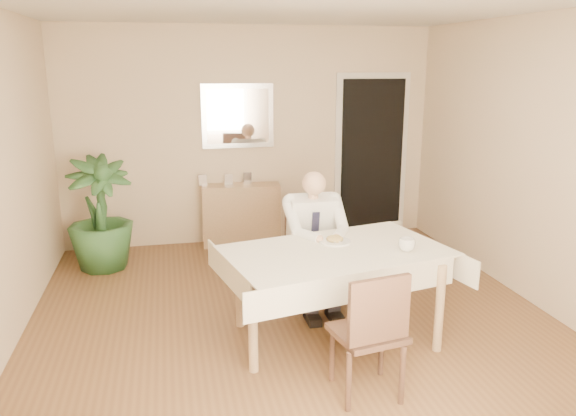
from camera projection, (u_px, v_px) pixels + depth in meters
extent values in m
plane|color=brown|center=(297.00, 326.00, 4.76)|extent=(5.00, 5.00, 0.00)
plane|color=silver|center=(298.00, 2.00, 4.11)|extent=(5.00, 5.00, 0.00)
cube|color=beige|center=(250.00, 136.00, 6.80)|extent=(4.50, 0.02, 2.60)
cube|color=beige|center=(452.00, 307.00, 2.07)|extent=(4.50, 0.02, 2.60)
cube|color=beige|center=(548.00, 165.00, 4.90)|extent=(0.02, 5.00, 2.60)
cube|color=silver|center=(452.00, 267.00, 2.05)|extent=(1.34, 0.02, 1.44)
cube|color=white|center=(449.00, 265.00, 2.07)|extent=(1.18, 0.02, 1.28)
cube|color=silver|center=(371.00, 157.00, 7.17)|extent=(0.96, 0.03, 2.10)
cube|color=black|center=(372.00, 157.00, 7.15)|extent=(0.80, 0.05, 1.95)
cube|color=silver|center=(238.00, 116.00, 6.68)|extent=(0.86, 0.03, 0.76)
cube|color=white|center=(238.00, 116.00, 6.66)|extent=(0.74, 0.02, 0.64)
cube|color=tan|center=(336.00, 254.00, 4.39)|extent=(1.75, 1.22, 0.04)
cube|color=#F4E8C9|center=(336.00, 251.00, 4.38)|extent=(1.87, 1.33, 0.01)
cube|color=#F4E8C9|center=(357.00, 288.00, 3.94)|extent=(1.67, 0.37, 0.22)
cube|color=#F4E8C9|center=(319.00, 244.00, 4.88)|extent=(1.67, 0.37, 0.22)
cube|color=#F4E8C9|center=(228.00, 272.00, 4.24)|extent=(0.22, 0.98, 0.22)
cube|color=#F4E8C9|center=(435.00, 256.00, 4.59)|extent=(0.22, 0.98, 0.22)
cylinder|color=tan|center=(253.00, 327.00, 3.99)|extent=(0.07, 0.07, 0.70)
cylinder|color=tan|center=(439.00, 309.00, 4.28)|extent=(0.07, 0.07, 0.70)
cylinder|color=tan|center=(239.00, 287.00, 4.69)|extent=(0.07, 0.07, 0.70)
cylinder|color=tan|center=(401.00, 274.00, 4.98)|extent=(0.07, 0.07, 0.70)
cube|color=#40281D|center=(310.00, 258.00, 5.23)|extent=(0.40, 0.40, 0.04)
cube|color=#40281D|center=(306.00, 228.00, 5.34)|extent=(0.40, 0.04, 0.40)
cylinder|color=#40281D|center=(296.00, 288.00, 5.08)|extent=(0.04, 0.04, 0.39)
cylinder|color=#40281D|center=(333.00, 284.00, 5.15)|extent=(0.04, 0.04, 0.39)
cylinder|color=#40281D|center=(288.00, 274.00, 5.41)|extent=(0.04, 0.04, 0.39)
cylinder|color=#40281D|center=(323.00, 271.00, 5.48)|extent=(0.04, 0.04, 0.39)
cube|color=#40281D|center=(367.00, 333.00, 3.71)|extent=(0.49, 0.49, 0.04)
cube|color=#40281D|center=(379.00, 310.00, 3.47)|extent=(0.42, 0.11, 0.42)
cylinder|color=#40281D|center=(349.00, 382.00, 3.56)|extent=(0.04, 0.04, 0.41)
cylinder|color=#40281D|center=(402.00, 375.00, 3.64)|extent=(0.04, 0.04, 0.41)
cylinder|color=#40281D|center=(332.00, 354.00, 3.91)|extent=(0.04, 0.04, 0.41)
cylinder|color=#40281D|center=(381.00, 348.00, 3.98)|extent=(0.04, 0.04, 0.41)
cube|color=white|center=(312.00, 224.00, 5.10)|extent=(0.42, 0.31, 0.55)
cube|color=black|center=(315.00, 231.00, 4.99)|extent=(0.07, 0.08, 0.36)
cylinder|color=tan|center=(313.00, 194.00, 4.99)|extent=(0.09, 0.09, 0.08)
sphere|color=tan|center=(314.00, 183.00, 4.94)|extent=(0.21, 0.21, 0.21)
cube|color=black|center=(306.00, 256.00, 4.95)|extent=(0.13, 0.42, 0.13)
cube|color=black|center=(328.00, 254.00, 4.99)|extent=(0.13, 0.42, 0.13)
cube|color=black|center=(311.00, 294.00, 4.85)|extent=(0.11, 0.12, 0.45)
cube|color=black|center=(333.00, 293.00, 4.90)|extent=(0.11, 0.12, 0.45)
cube|color=black|center=(312.00, 318.00, 4.85)|extent=(0.11, 0.26, 0.07)
cube|color=black|center=(335.00, 315.00, 4.89)|extent=(0.11, 0.26, 0.07)
cylinder|color=white|center=(335.00, 241.00, 4.56)|extent=(0.26, 0.26, 0.02)
ellipsoid|color=olive|center=(335.00, 239.00, 4.55)|extent=(0.14, 0.14, 0.06)
cylinder|color=silver|center=(342.00, 241.00, 4.51)|extent=(0.01, 0.13, 0.01)
cylinder|color=silver|center=(332.00, 242.00, 4.49)|extent=(0.01, 0.13, 0.01)
imported|color=white|center=(407.00, 245.00, 4.35)|extent=(0.16, 0.16, 0.10)
cube|color=tan|center=(242.00, 215.00, 6.83)|extent=(0.95, 0.40, 0.74)
cube|color=silver|center=(203.00, 180.00, 6.66)|extent=(0.10, 0.02, 0.14)
cube|color=silver|center=(229.00, 180.00, 6.70)|extent=(0.10, 0.02, 0.14)
cube|color=silver|center=(247.00, 178.00, 6.79)|extent=(0.10, 0.02, 0.14)
imported|color=#274F24|center=(100.00, 214.00, 5.97)|extent=(0.89, 0.89, 1.22)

